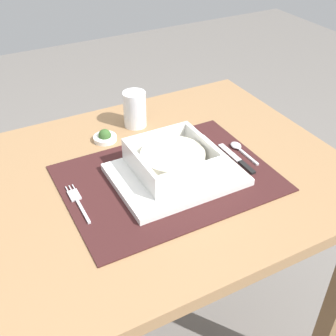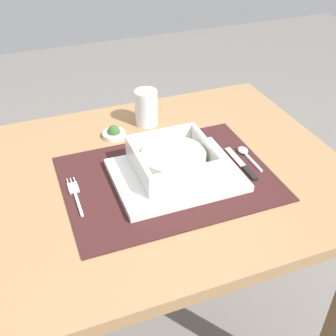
% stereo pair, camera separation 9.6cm
% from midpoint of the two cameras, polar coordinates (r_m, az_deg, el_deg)
% --- Properties ---
extents(dining_table, '(0.92, 0.70, 0.75)m').
position_cam_midpoint_polar(dining_table, '(1.07, -4.84, -5.91)').
color(dining_table, '#936D47').
rests_on(dining_table, ground).
extents(placemat, '(0.47, 0.35, 0.00)m').
position_cam_midpoint_polar(placemat, '(0.97, -2.81, -1.46)').
color(placemat, '#381919').
rests_on(placemat, dining_table).
extents(serving_plate, '(0.28, 0.22, 0.02)m').
position_cam_midpoint_polar(serving_plate, '(0.97, -1.78, -0.96)').
color(serving_plate, white).
rests_on(serving_plate, placemat).
extents(porridge_bowl, '(0.17, 0.17, 0.06)m').
position_cam_midpoint_polar(porridge_bowl, '(0.96, -2.20, 1.00)').
color(porridge_bowl, white).
rests_on(porridge_bowl, serving_plate).
extents(fork, '(0.02, 0.14, 0.00)m').
position_cam_midpoint_polar(fork, '(0.94, -14.93, -4.30)').
color(fork, silver).
rests_on(fork, placemat).
extents(spoon, '(0.02, 0.11, 0.01)m').
position_cam_midpoint_polar(spoon, '(1.07, 6.86, 2.64)').
color(spoon, silver).
rests_on(spoon, placemat).
extents(butter_knife, '(0.01, 0.14, 0.01)m').
position_cam_midpoint_polar(butter_knife, '(1.03, 6.79, 0.96)').
color(butter_knife, black).
rests_on(butter_knife, placemat).
extents(drinking_glass, '(0.06, 0.06, 0.10)m').
position_cam_midpoint_polar(drinking_glass, '(1.16, -6.82, 7.49)').
color(drinking_glass, white).
rests_on(drinking_glass, dining_table).
extents(condiment_saucer, '(0.06, 0.06, 0.03)m').
position_cam_midpoint_polar(condiment_saucer, '(1.12, -10.84, 4.01)').
color(condiment_saucer, white).
rests_on(condiment_saucer, dining_table).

